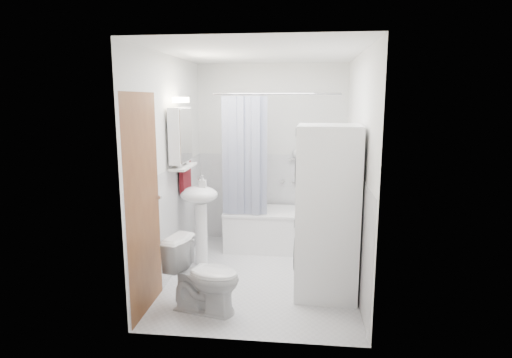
# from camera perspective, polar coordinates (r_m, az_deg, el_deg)

# --- Properties ---
(floor) EXTENTS (2.60, 2.60, 0.00)m
(floor) POSITION_cam_1_polar(r_m,az_deg,el_deg) (4.88, 0.77, -12.78)
(floor) COLOR silver
(floor) RESTS_ON ground
(room_walls) EXTENTS (2.60, 2.60, 2.60)m
(room_walls) POSITION_cam_1_polar(r_m,az_deg,el_deg) (4.50, 0.82, 4.86)
(room_walls) COLOR silver
(room_walls) RESTS_ON ground
(wainscot) EXTENTS (1.98, 2.58, 2.58)m
(wainscot) POSITION_cam_1_polar(r_m,az_deg,el_deg) (4.96, 1.12, -5.06)
(wainscot) COLOR white
(wainscot) RESTS_ON ground
(door) EXTENTS (0.05, 2.00, 2.00)m
(door) POSITION_cam_1_polar(r_m,az_deg,el_deg) (4.25, -12.81, -2.40)
(door) COLOR brown
(door) RESTS_ON ground
(bathtub) EXTENTS (1.34, 0.64, 0.51)m
(bathtub) POSITION_cam_1_polar(r_m,az_deg,el_deg) (5.64, 2.77, -6.48)
(bathtub) COLOR white
(bathtub) RESTS_ON ground
(tub_spout) EXTENTS (0.04, 0.12, 0.04)m
(tub_spout) POSITION_cam_1_polar(r_m,az_deg,el_deg) (5.82, 5.00, -0.37)
(tub_spout) COLOR silver
(tub_spout) RESTS_ON room_walls
(curtain_rod) EXTENTS (1.52, 0.02, 0.02)m
(curtain_rod) POSITION_cam_1_polar(r_m,az_deg,el_deg) (5.13, 2.76, 11.29)
(curtain_rod) COLOR silver
(curtain_rod) RESTS_ON room_walls
(shower_curtain) EXTENTS (0.55, 0.02, 1.45)m
(shower_curtain) POSITION_cam_1_polar(r_m,az_deg,el_deg) (5.22, -1.55, 3.03)
(shower_curtain) COLOR #15204B
(shower_curtain) RESTS_ON curtain_rod
(sink) EXTENTS (0.44, 0.37, 1.04)m
(sink) POSITION_cam_1_polar(r_m,az_deg,el_deg) (5.02, -7.52, -3.72)
(sink) COLOR white
(sink) RESTS_ON ground
(medicine_cabinet) EXTENTS (0.13, 0.50, 0.71)m
(medicine_cabinet) POSITION_cam_1_polar(r_m,az_deg,el_deg) (4.77, -10.01, 5.96)
(medicine_cabinet) COLOR white
(medicine_cabinet) RESTS_ON room_walls
(shelf) EXTENTS (0.18, 0.54, 0.02)m
(shelf) POSITION_cam_1_polar(r_m,az_deg,el_deg) (4.81, -9.70, 1.62)
(shelf) COLOR silver
(shelf) RESTS_ON room_walls
(shower_caddy) EXTENTS (0.22, 0.06, 0.02)m
(shower_caddy) POSITION_cam_1_polar(r_m,az_deg,el_deg) (5.75, 5.55, 2.69)
(shower_caddy) COLOR silver
(shower_caddy) RESTS_ON room_walls
(towel) EXTENTS (0.07, 0.33, 0.81)m
(towel) POSITION_cam_1_polar(r_m,az_deg,el_deg) (5.05, -9.47, 2.92)
(towel) COLOR #5F0F13
(towel) RESTS_ON room_walls
(washer_dryer) EXTENTS (0.63, 0.62, 1.70)m
(washer_dryer) POSITION_cam_1_polar(r_m,az_deg,el_deg) (4.26, 9.45, -4.35)
(washer_dryer) COLOR white
(washer_dryer) RESTS_ON ground
(toilet) EXTENTS (0.76, 0.54, 0.68)m
(toilet) POSITION_cam_1_polar(r_m,az_deg,el_deg) (4.06, -6.93, -12.70)
(toilet) COLOR white
(toilet) RESTS_ON ground
(soap_pump) EXTENTS (0.08, 0.17, 0.08)m
(soap_pump) POSITION_cam_1_polar(r_m,az_deg,el_deg) (4.95, -7.12, -1.00)
(soap_pump) COLOR gray
(soap_pump) RESTS_ON sink
(shelf_bottle) EXTENTS (0.07, 0.18, 0.07)m
(shelf_bottle) POSITION_cam_1_polar(r_m,az_deg,el_deg) (4.66, -10.22, 1.91)
(shelf_bottle) COLOR gray
(shelf_bottle) RESTS_ON shelf
(shelf_cup) EXTENTS (0.10, 0.09, 0.10)m
(shelf_cup) POSITION_cam_1_polar(r_m,az_deg,el_deg) (4.91, -9.33, 2.57)
(shelf_cup) COLOR gray
(shelf_cup) RESTS_ON shelf
(shampoo_a) EXTENTS (0.13, 0.17, 0.13)m
(shampoo_a) POSITION_cam_1_polar(r_m,az_deg,el_deg) (5.74, 5.52, 3.44)
(shampoo_a) COLOR gray
(shampoo_a) RESTS_ON shower_caddy
(shampoo_b) EXTENTS (0.08, 0.21, 0.08)m
(shampoo_b) POSITION_cam_1_polar(r_m,az_deg,el_deg) (5.75, 6.71, 3.17)
(shampoo_b) COLOR #27569D
(shampoo_b) RESTS_ON shower_caddy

